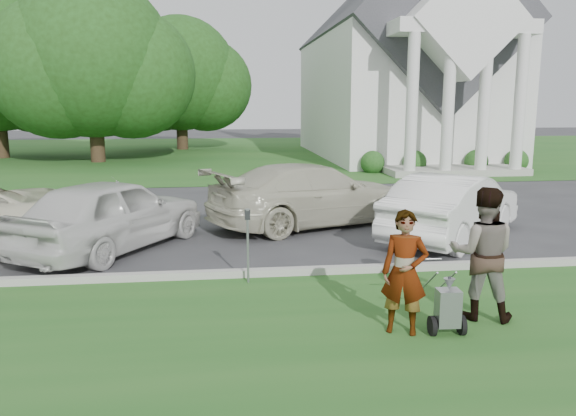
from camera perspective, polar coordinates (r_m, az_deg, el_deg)
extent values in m
plane|color=#333335|center=(9.95, 1.80, -7.80)|extent=(120.00, 120.00, 0.00)
cube|color=#21571E|center=(7.21, 5.53, -15.22)|extent=(80.00, 7.00, 0.01)
cube|color=#21571E|center=(36.49, -4.63, 5.65)|extent=(80.00, 30.00, 0.01)
cube|color=#9E9E93|center=(10.44, 1.35, -6.46)|extent=(80.00, 0.18, 0.15)
cube|color=white|center=(34.93, 10.69, 11.02)|extent=(9.00, 16.00, 7.00)
cube|color=#38383D|center=(35.14, 10.90, 16.73)|extent=(9.19, 17.00, 9.19)
cube|color=#9E9E93|center=(26.46, 16.43, 3.69)|extent=(6.20, 2.60, 0.30)
cylinder|color=white|center=(24.49, 12.47, 10.04)|extent=(0.50, 0.50, 6.00)
cylinder|color=white|center=(25.06, 15.97, 9.89)|extent=(0.50, 0.50, 6.00)
cylinder|color=white|center=(25.72, 19.31, 9.71)|extent=(0.50, 0.50, 6.00)
cylinder|color=white|center=(26.45, 22.47, 9.52)|extent=(0.50, 0.50, 6.00)
cube|color=white|center=(26.30, 17.33, 17.05)|extent=(6.20, 2.00, 0.60)
cube|color=white|center=(26.34, 17.37, 17.70)|extent=(5.09, 2.20, 5.09)
sphere|color=#1E4C19|center=(26.11, 8.58, 4.58)|extent=(1.10, 1.10, 1.10)
sphere|color=#1E4C19|center=(26.71, 12.73, 4.57)|extent=(1.10, 1.10, 1.10)
sphere|color=#1E4C19|center=(27.86, 18.58, 4.52)|extent=(1.10, 1.10, 1.10)
sphere|color=#1E4C19|center=(28.78, 22.19, 4.46)|extent=(1.10, 1.10, 1.10)
cylinder|color=#332316|center=(32.04, -18.86, 7.29)|extent=(0.76, 0.76, 3.20)
sphere|color=#204314|center=(32.10, -19.29, 14.27)|extent=(8.40, 8.40, 8.40)
sphere|color=#204314|center=(32.01, -15.69, 12.97)|extent=(6.89, 6.89, 6.89)
sphere|color=#204314|center=(32.15, -22.33, 12.94)|extent=(7.22, 7.22, 7.22)
cylinder|color=#332316|center=(36.58, -27.22, 7.35)|extent=(0.76, 0.76, 3.60)
sphere|color=#204314|center=(36.24, -24.37, 12.97)|extent=(7.54, 7.54, 7.54)
cylinder|color=#332316|center=(39.45, -10.72, 8.04)|extent=(0.76, 0.76, 3.00)
sphere|color=#204314|center=(39.46, -10.90, 13.26)|extent=(7.60, 7.60, 7.60)
sphere|color=#204314|center=(39.66, -8.31, 12.22)|extent=(6.23, 6.23, 6.23)
sphere|color=#204314|center=(39.27, -13.17, 12.35)|extent=(6.54, 6.54, 6.54)
cylinder|color=black|center=(8.08, 14.44, -11.53)|extent=(0.08, 0.28, 0.28)
cylinder|color=black|center=(8.22, 17.22, -11.30)|extent=(0.08, 0.28, 0.28)
cylinder|color=#2D2D33|center=(8.15, 15.84, -11.42)|extent=(0.47, 0.06, 0.03)
cube|color=gray|center=(8.06, 15.93, -9.72)|extent=(0.32, 0.27, 0.51)
cone|color=gray|center=(7.95, 16.06, -7.41)|extent=(0.17, 0.17, 0.15)
cylinder|color=#2D2D33|center=(7.92, 16.09, -6.90)|extent=(0.04, 0.04, 0.06)
cylinder|color=gray|center=(8.34, 14.13, -7.25)|extent=(0.06, 0.69, 0.49)
cylinder|color=gray|center=(8.42, 15.84, -7.16)|extent=(0.06, 0.69, 0.49)
cylinder|color=gray|center=(8.62, 14.35, -5.04)|extent=(0.30, 0.04, 0.03)
imported|color=#999999|center=(7.84, 11.74, -6.54)|extent=(0.74, 0.62, 1.72)
imported|color=#999999|center=(8.65, 19.14, -4.47)|extent=(1.15, 1.03, 1.95)
cylinder|color=gray|center=(9.89, -4.09, -4.42)|extent=(0.04, 0.04, 1.16)
cube|color=#2D2D33|center=(9.74, -4.15, -0.68)|extent=(0.10, 0.07, 0.17)
cylinder|color=gray|center=(9.72, -4.15, -0.18)|extent=(0.09, 0.09, 0.03)
imported|color=silver|center=(12.62, -17.48, -0.56)|extent=(4.05, 5.02, 1.61)
imported|color=beige|center=(14.56, 2.48, 1.37)|extent=(5.99, 4.31, 1.61)
imported|color=white|center=(13.59, 16.41, 0.13)|extent=(4.45, 4.47, 1.54)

